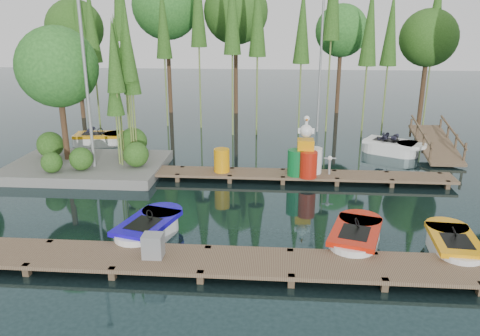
# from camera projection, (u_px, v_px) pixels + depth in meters

# --- Properties ---
(ground_plane) EXTENTS (90.00, 90.00, 0.00)m
(ground_plane) POSITION_uv_depth(u_px,v_px,m) (224.00, 203.00, 16.03)
(ground_plane) COLOR #1C3234
(near_dock) EXTENTS (18.00, 1.50, 0.50)m
(near_dock) POSITION_uv_depth(u_px,v_px,m) (204.00, 261.00, 11.68)
(near_dock) COLOR brown
(near_dock) RESTS_ON ground
(far_dock) EXTENTS (15.00, 1.20, 0.50)m
(far_dock) POSITION_uv_depth(u_px,v_px,m) (257.00, 174.00, 18.26)
(far_dock) COLOR brown
(far_dock) RESTS_ON ground
(island) EXTENTS (6.20, 4.20, 6.75)m
(island) POSITION_uv_depth(u_px,v_px,m) (76.00, 93.00, 18.66)
(island) COLOR slate
(island) RESTS_ON ground
(tree_screen) EXTENTS (34.42, 18.53, 10.31)m
(tree_screen) POSITION_uv_depth(u_px,v_px,m) (207.00, 17.00, 24.39)
(tree_screen) COLOR #48301F
(tree_screen) RESTS_ON ground
(lamp_island) EXTENTS (0.30, 0.30, 7.25)m
(lamp_island) POSITION_uv_depth(u_px,v_px,m) (85.00, 68.00, 17.52)
(lamp_island) COLOR gray
(lamp_island) RESTS_ON ground
(lamp_rear) EXTENTS (0.30, 0.30, 7.25)m
(lamp_rear) POSITION_uv_depth(u_px,v_px,m) (321.00, 53.00, 24.88)
(lamp_rear) COLOR gray
(lamp_rear) RESTS_ON ground
(ramp) EXTENTS (1.50, 3.94, 1.49)m
(ramp) POSITION_uv_depth(u_px,v_px,m) (436.00, 143.00, 21.35)
(ramp) COLOR brown
(ramp) RESTS_ON ground
(boat_blue) EXTENTS (1.87, 2.89, 0.90)m
(boat_blue) POSITION_uv_depth(u_px,v_px,m) (149.00, 230.00, 13.36)
(boat_blue) COLOR white
(boat_blue) RESTS_ON ground
(boat_red) EXTENTS (1.94, 2.92, 0.90)m
(boat_red) POSITION_uv_depth(u_px,v_px,m) (355.00, 239.00, 12.81)
(boat_red) COLOR white
(boat_red) RESTS_ON ground
(boat_yellow_near) EXTENTS (1.33, 2.60, 0.85)m
(boat_yellow_near) POSITION_uv_depth(u_px,v_px,m) (453.00, 247.00, 12.40)
(boat_yellow_near) COLOR white
(boat_yellow_near) RESTS_ON ground
(boat_yellow_far) EXTENTS (2.94, 1.64, 1.40)m
(boat_yellow_far) POSITION_uv_depth(u_px,v_px,m) (99.00, 139.00, 23.31)
(boat_yellow_far) COLOR white
(boat_yellow_far) RESTS_ON ground
(boat_white_far) EXTENTS (3.19, 2.58, 1.38)m
(boat_white_far) POSITION_uv_depth(u_px,v_px,m) (391.00, 147.00, 21.80)
(boat_white_far) COLOR white
(boat_white_far) RESTS_ON ground
(utility_cabinet) EXTENTS (0.50, 0.42, 0.61)m
(utility_cabinet) POSITION_uv_depth(u_px,v_px,m) (153.00, 246.00, 11.66)
(utility_cabinet) COLOR gray
(utility_cabinet) RESTS_ON near_dock
(yellow_barrel) EXTENTS (0.61, 0.61, 0.91)m
(yellow_barrel) POSITION_uv_depth(u_px,v_px,m) (222.00, 160.00, 18.20)
(yellow_barrel) COLOR orange
(yellow_barrel) RESTS_ON far_dock
(drum_cluster) EXTENTS (1.33, 1.22, 2.29)m
(drum_cluster) POSITION_uv_depth(u_px,v_px,m) (306.00, 158.00, 17.74)
(drum_cluster) COLOR #0B682A
(drum_cluster) RESTS_ON far_dock
(seagull_post) EXTENTS (0.46, 0.25, 0.73)m
(seagull_post) POSITION_uv_depth(u_px,v_px,m) (330.00, 162.00, 17.87)
(seagull_post) COLOR gray
(seagull_post) RESTS_ON far_dock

